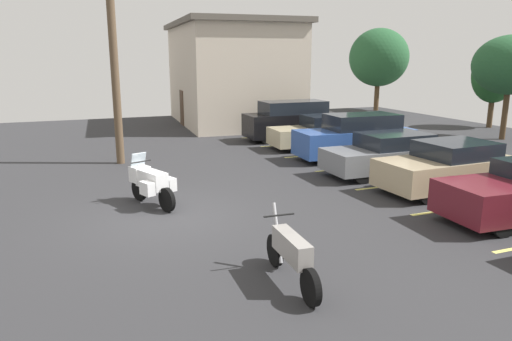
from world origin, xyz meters
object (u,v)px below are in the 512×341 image
motorcycle_second (291,254)px  car_blue (356,137)px  car_grey (390,154)px  car_champagne (325,132)px  car_black (291,120)px  car_tan (448,167)px  motorcycle_touring (150,182)px  utility_pole (113,45)px

motorcycle_second → car_blue: 11.67m
car_blue → car_grey: size_ratio=1.03×
car_champagne → car_grey: 5.36m
car_blue → car_black: bearing=-174.9°
car_tan → car_grey: bearing=-172.7°
car_grey → motorcycle_second: bearing=-47.2°
motorcycle_touring → motorcycle_second: motorcycle_touring is taller
car_tan → car_black: bearing=-177.6°
car_black → car_grey: size_ratio=0.97×
car_blue → car_tan: 5.22m
motorcycle_touring → car_champagne: size_ratio=0.40×
motorcycle_second → motorcycle_touring: bearing=-164.5°
car_champagne → car_blue: 2.61m
motorcycle_second → car_champagne: car_champagne is taller
car_black → utility_pole: size_ratio=0.53×
motorcycle_touring → car_tan: size_ratio=0.46×
car_black → car_blue: 5.18m
car_black → car_grey: (7.90, 0.12, -0.25)m
car_blue → car_grey: 2.77m
car_grey → car_tan: (2.47, 0.31, 0.03)m
motorcycle_touring → car_black: car_black is taller
car_grey → motorcycle_touring: bearing=-85.7°
motorcycle_second → car_blue: (-9.14, 7.24, 0.32)m
motorcycle_touring → car_black: 11.97m
utility_pole → motorcycle_second: bearing=8.8°
motorcycle_touring → motorcycle_second: size_ratio=0.86×
motorcycle_touring → utility_pole: (-5.95, -0.21, 3.82)m
car_black → motorcycle_second: bearing=-25.4°
car_black → car_champagne: size_ratio=0.93×
motorcycle_second → car_tan: size_ratio=0.53×
car_champagne → motorcycle_touring: bearing=-56.0°
motorcycle_second → car_black: size_ratio=0.50×
car_champagne → motorcycle_second: bearing=-31.7°
car_champagne → car_tan: size_ratio=1.13×
car_black → car_grey: car_black is taller
motorcycle_touring → car_blue: car_blue is taller
car_black → car_tan: bearing=2.4°
car_blue → car_champagne: bearing=179.7°
motorcycle_second → car_grey: size_ratio=0.49×
car_blue → utility_pole: 10.08m
motorcycle_second → car_champagne: 13.81m
car_grey → utility_pole: bearing=-121.4°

